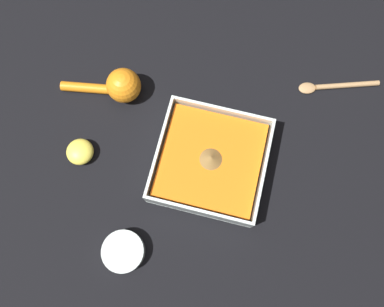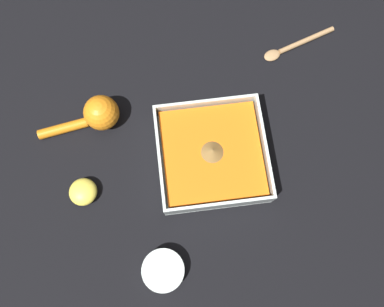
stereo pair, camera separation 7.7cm
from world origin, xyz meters
TOP-DOWN VIEW (x-y plane):
  - ground_plane at (0.00, 0.00)m, footprint 4.00×4.00m
  - square_dish at (-0.02, 0.04)m, footprint 0.23×0.23m
  - spice_bowl at (0.20, -0.09)m, footprint 0.09×0.09m
  - lemon_squeezer at (-0.14, -0.20)m, footprint 0.08×0.19m
  - lemon_half at (0.02, -0.24)m, footprint 0.06×0.06m
  - wooden_spoon at (-0.27, 0.27)m, footprint 0.08×0.18m

SIDE VIEW (x-z plane):
  - ground_plane at x=0.00m, z-range 0.00..0.00m
  - wooden_spoon at x=-0.27m, z-range 0.00..0.01m
  - spice_bowl at x=0.20m, z-range 0.00..0.03m
  - lemon_half at x=0.02m, z-range 0.00..0.03m
  - square_dish at x=-0.02m, z-range -0.01..0.05m
  - lemon_squeezer at x=-0.14m, z-range 0.00..0.07m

